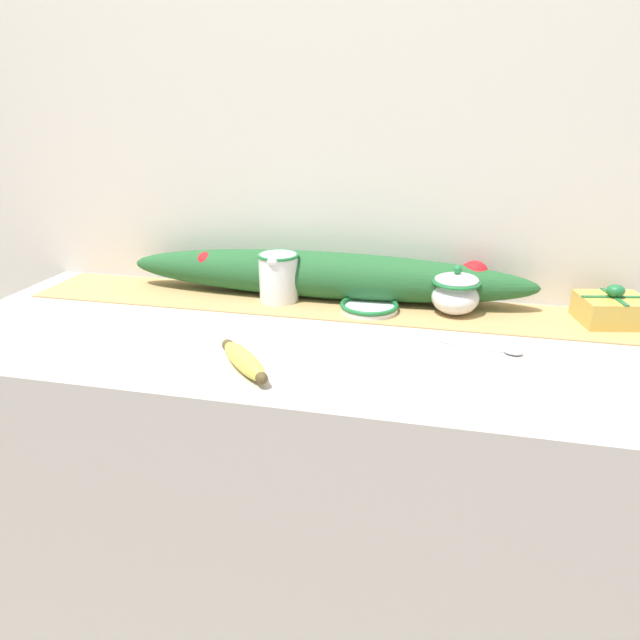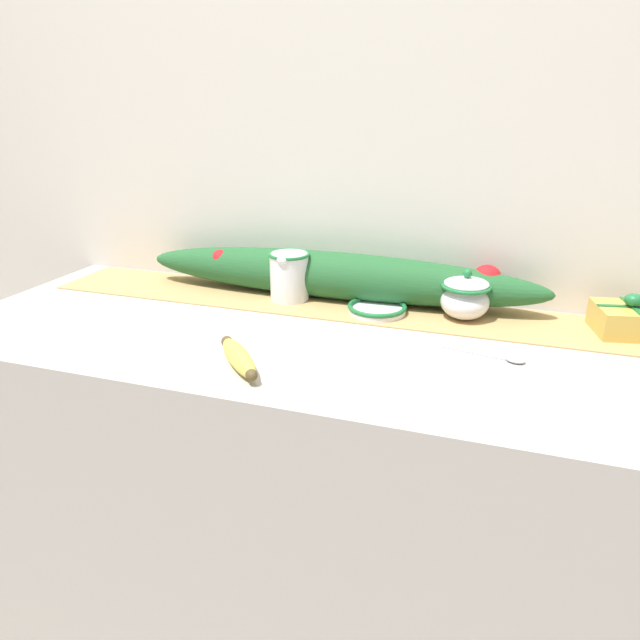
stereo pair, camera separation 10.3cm
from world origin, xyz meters
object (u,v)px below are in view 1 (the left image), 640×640
(gift_box, at_px, (612,309))
(sugar_bowl, at_px, (456,292))
(cream_pitcher, at_px, (279,275))
(banana, at_px, (244,360))
(spoon, at_px, (506,351))
(small_dish, at_px, (369,307))

(gift_box, bearing_deg, sugar_bowl, -176.82)
(cream_pitcher, bearing_deg, banana, -82.96)
(spoon, bearing_deg, small_dish, 161.13)
(small_dish, bearing_deg, gift_box, 4.95)
(cream_pitcher, xyz_separation_m, spoon, (0.52, -0.20, -0.06))
(sugar_bowl, xyz_separation_m, banana, (-0.37, -0.38, -0.03))
(sugar_bowl, bearing_deg, cream_pitcher, 179.77)
(cream_pitcher, height_order, sugar_bowl, cream_pitcher)
(cream_pitcher, distance_m, sugar_bowl, 0.42)
(small_dish, bearing_deg, spoon, -30.32)
(cream_pitcher, height_order, gift_box, cream_pitcher)
(banana, height_order, spoon, banana)
(cream_pitcher, xyz_separation_m, small_dish, (0.22, -0.03, -0.05))
(sugar_bowl, bearing_deg, gift_box, 3.18)
(small_dish, xyz_separation_m, banana, (-0.18, -0.35, 0.01))
(gift_box, bearing_deg, banana, -150.48)
(gift_box, bearing_deg, small_dish, -175.05)
(spoon, height_order, gift_box, gift_box)
(small_dish, height_order, banana, banana)
(sugar_bowl, distance_m, spoon, 0.23)
(spoon, xyz_separation_m, gift_box, (0.23, 0.22, 0.03))
(cream_pitcher, xyz_separation_m, gift_box, (0.75, 0.02, -0.03))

